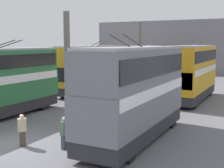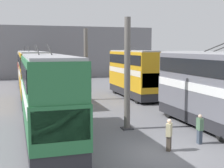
{
  "view_description": "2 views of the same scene",
  "coord_description": "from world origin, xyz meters",
  "px_view_note": "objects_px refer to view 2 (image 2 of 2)",
  "views": [
    {
      "loc": [
        -11.41,
        -11.66,
        5.24
      ],
      "look_at": [
        12.44,
        0.6,
        1.72
      ],
      "focal_mm": 50.0,
      "sensor_mm": 36.0,
      "label": 1
    },
    {
      "loc": [
        -13.78,
        6.87,
        5.26
      ],
      "look_at": [
        9.21,
        -0.28,
        2.49
      ],
      "focal_mm": 50.0,
      "sensor_mm": 36.0,
      "label": 2
    }
  ],
  "objects_px": {
    "person_aisle_foreground": "(169,134)",
    "oil_drum": "(74,105)",
    "person_by_left_row": "(200,128)",
    "bus_right_far": "(27,66)",
    "bus_left_near": "(207,85)",
    "bus_left_far": "(134,71)",
    "bus_right_near": "(47,93)",
    "bus_right_mid": "(33,74)"
  },
  "relations": [
    {
      "from": "bus_right_near",
      "to": "oil_drum",
      "type": "xyz_separation_m",
      "value": [
        8.53,
        -3.04,
        -2.32
      ]
    },
    {
      "from": "person_by_left_row",
      "to": "bus_left_far",
      "type": "bearing_deg",
      "value": 84.83
    },
    {
      "from": "bus_left_far",
      "to": "oil_drum",
      "type": "distance_m",
      "value": 9.29
    },
    {
      "from": "person_aisle_foreground",
      "to": "person_by_left_row",
      "type": "relative_size",
      "value": 1.01
    },
    {
      "from": "bus_left_far",
      "to": "person_aisle_foreground",
      "type": "relative_size",
      "value": 5.99
    },
    {
      "from": "bus_left_near",
      "to": "bus_left_far",
      "type": "height_order",
      "value": "bus_left_near"
    },
    {
      "from": "bus_right_far",
      "to": "person_by_left_row",
      "type": "height_order",
      "value": "bus_right_far"
    },
    {
      "from": "bus_left_near",
      "to": "person_aisle_foreground",
      "type": "relative_size",
      "value": 5.68
    },
    {
      "from": "bus_left_far",
      "to": "bus_right_far",
      "type": "xyz_separation_m",
      "value": [
        14.47,
        10.48,
        -0.09
      ]
    },
    {
      "from": "bus_left_near",
      "to": "person_aisle_foreground",
      "type": "height_order",
      "value": "bus_left_near"
    },
    {
      "from": "person_by_left_row",
      "to": "oil_drum",
      "type": "bearing_deg",
      "value": 116.94
    },
    {
      "from": "bus_left_near",
      "to": "oil_drum",
      "type": "bearing_deg",
      "value": 41.9
    },
    {
      "from": "bus_right_far",
      "to": "person_by_left_row",
      "type": "bearing_deg",
      "value": -165.52
    },
    {
      "from": "bus_right_near",
      "to": "bus_left_near",
      "type": "bearing_deg",
      "value": -88.67
    },
    {
      "from": "bus_left_near",
      "to": "person_by_left_row",
      "type": "xyz_separation_m",
      "value": [
        -3.09,
        2.5,
        -1.99
      ]
    },
    {
      "from": "bus_right_mid",
      "to": "person_by_left_row",
      "type": "xyz_separation_m",
      "value": [
        -16.3,
        -7.97,
        -1.96
      ]
    },
    {
      "from": "bus_right_near",
      "to": "person_aisle_foreground",
      "type": "relative_size",
      "value": 6.73
    },
    {
      "from": "bus_left_near",
      "to": "bus_left_far",
      "type": "bearing_deg",
      "value": 0.0
    },
    {
      "from": "oil_drum",
      "to": "bus_right_far",
      "type": "bearing_deg",
      "value": 8.87
    },
    {
      "from": "bus_right_near",
      "to": "bus_right_mid",
      "type": "distance_m",
      "value": 13.45
    },
    {
      "from": "bus_left_far",
      "to": "person_aisle_foreground",
      "type": "height_order",
      "value": "bus_left_far"
    },
    {
      "from": "bus_left_near",
      "to": "bus_right_near",
      "type": "bearing_deg",
      "value": 91.33
    },
    {
      "from": "bus_left_near",
      "to": "bus_right_near",
      "type": "distance_m",
      "value": 10.48
    },
    {
      "from": "bus_right_near",
      "to": "oil_drum",
      "type": "bearing_deg",
      "value": -19.64
    },
    {
      "from": "bus_left_near",
      "to": "bus_right_near",
      "type": "xyz_separation_m",
      "value": [
        -0.24,
        10.48,
        -0.08
      ]
    },
    {
      "from": "bus_left_near",
      "to": "bus_left_far",
      "type": "distance_m",
      "value": 13.31
    },
    {
      "from": "bus_right_far",
      "to": "person_by_left_row",
      "type": "xyz_separation_m",
      "value": [
        -30.87,
        -7.97,
        -1.91
      ]
    },
    {
      "from": "bus_left_near",
      "to": "person_by_left_row",
      "type": "relative_size",
      "value": 5.73
    },
    {
      "from": "bus_left_near",
      "to": "bus_right_mid",
      "type": "height_order",
      "value": "bus_left_near"
    },
    {
      "from": "bus_right_far",
      "to": "bus_left_far",
      "type": "bearing_deg",
      "value": -144.09
    },
    {
      "from": "bus_left_near",
      "to": "bus_right_mid",
      "type": "bearing_deg",
      "value": 38.42
    },
    {
      "from": "person_aisle_foreground",
      "to": "oil_drum",
      "type": "height_order",
      "value": "person_aisle_foreground"
    },
    {
      "from": "bus_left_far",
      "to": "bus_right_near",
      "type": "distance_m",
      "value": 17.13
    },
    {
      "from": "bus_right_mid",
      "to": "bus_left_near",
      "type": "bearing_deg",
      "value": -141.58
    },
    {
      "from": "bus_left_near",
      "to": "bus_right_near",
      "type": "relative_size",
      "value": 0.84
    },
    {
      "from": "oil_drum",
      "to": "bus_left_far",
      "type": "bearing_deg",
      "value": -55.93
    },
    {
      "from": "bus_right_near",
      "to": "person_by_left_row",
      "type": "distance_m",
      "value": 8.68
    },
    {
      "from": "bus_left_near",
      "to": "bus_left_far",
      "type": "relative_size",
      "value": 0.95
    },
    {
      "from": "bus_left_far",
      "to": "bus_right_near",
      "type": "xyz_separation_m",
      "value": [
        -13.55,
        10.48,
        -0.08
      ]
    },
    {
      "from": "bus_right_near",
      "to": "person_aisle_foreground",
      "type": "distance_m",
      "value": 6.99
    },
    {
      "from": "bus_right_far",
      "to": "person_by_left_row",
      "type": "distance_m",
      "value": 31.94
    },
    {
      "from": "bus_right_mid",
      "to": "person_aisle_foreground",
      "type": "bearing_deg",
      "value": -161.09
    }
  ]
}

